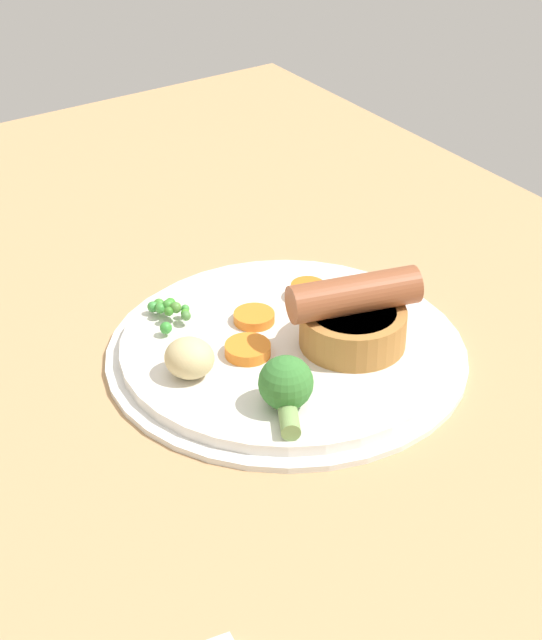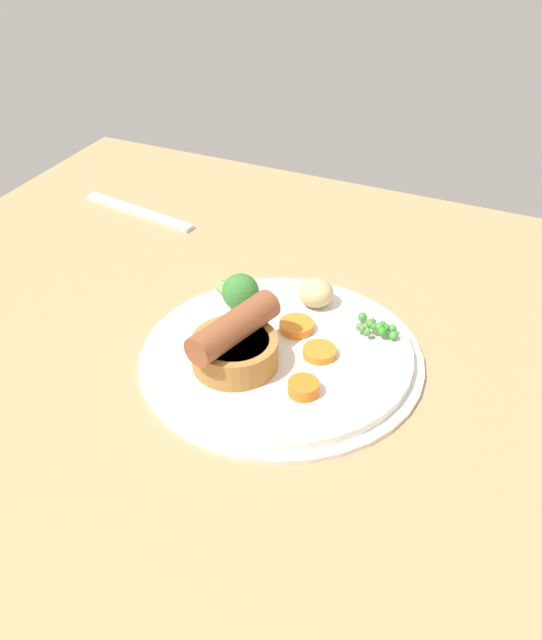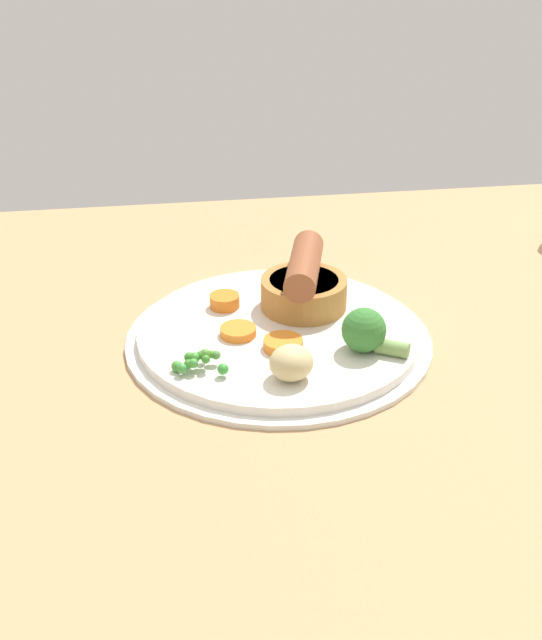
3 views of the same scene
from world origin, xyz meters
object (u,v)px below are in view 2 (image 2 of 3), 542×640
(broccoli_floret_near, at_px, (239,292))
(carrot_slice_2, at_px, (303,388))
(sausage_pudding, at_px, (235,344))
(potato_chunk_0, at_px, (316,293))
(fork, at_px, (139,212))
(carrot_slice_0, at_px, (320,352))
(dinner_plate, at_px, (281,355))
(carrot_slice_1, at_px, (296,326))
(pea_pile, at_px, (377,327))

(broccoli_floret_near, height_order, carrot_slice_2, broccoli_floret_near)
(sausage_pudding, relative_size, carrot_slice_2, 3.67)
(broccoli_floret_near, xyz_separation_m, carrot_slice_2, (0.12, -0.10, -0.01))
(broccoli_floret_near, bearing_deg, potato_chunk_0, 55.92)
(broccoli_floret_near, relative_size, fork, 0.33)
(broccoli_floret_near, height_order, carrot_slice_0, broccoli_floret_near)
(potato_chunk_0, distance_m, carrot_slice_2, 0.14)
(sausage_pudding, relative_size, carrot_slice_0, 3.20)
(potato_chunk_0, distance_m, fork, 0.33)
(sausage_pudding, distance_m, fork, 0.37)
(carrot_slice_0, relative_size, carrot_slice_2, 1.15)
(carrot_slice_0, bearing_deg, sausage_pudding, -146.48)
(dinner_plate, xyz_separation_m, carrot_slice_0, (0.04, 0.01, 0.01))
(potato_chunk_0, distance_m, carrot_slice_1, 0.05)
(potato_chunk_0, distance_m, carrot_slice_0, 0.09)
(pea_pile, relative_size, carrot_slice_2, 1.65)
(carrot_slice_1, relative_size, carrot_slice_2, 1.23)
(pea_pile, bearing_deg, potato_chunk_0, 162.30)
(sausage_pudding, relative_size, broccoli_floret_near, 1.79)
(broccoli_floret_near, height_order, potato_chunk_0, broccoli_floret_near)
(sausage_pudding, bearing_deg, broccoli_floret_near, 39.06)
(broccoli_floret_near, bearing_deg, pea_pile, 33.90)
(potato_chunk_0, bearing_deg, dinner_plate, -91.64)
(pea_pile, xyz_separation_m, carrot_slice_2, (-0.03, -0.11, -0.00))
(pea_pile, height_order, potato_chunk_0, potato_chunk_0)
(broccoli_floret_near, bearing_deg, carrot_slice_2, -12.04)
(carrot_slice_1, bearing_deg, broccoli_floret_near, 169.41)
(broccoli_floret_near, distance_m, potato_chunk_0, 0.08)
(dinner_plate, bearing_deg, carrot_slice_1, 87.86)
(dinner_plate, height_order, potato_chunk_0, potato_chunk_0)
(potato_chunk_0, height_order, carrot_slice_0, potato_chunk_0)
(sausage_pudding, relative_size, carrot_slice_1, 2.99)
(dinner_plate, xyz_separation_m, fork, (-0.30, 0.21, -0.00))
(potato_chunk_0, bearing_deg, pea_pile, -17.70)
(carrot_slice_1, xyz_separation_m, fork, (-0.31, 0.17, -0.02))
(sausage_pudding, bearing_deg, carrot_slice_0, -41.32)
(carrot_slice_0, relative_size, carrot_slice_1, 0.94)
(carrot_slice_0, bearing_deg, potato_chunk_0, 114.74)
(dinner_plate, xyz_separation_m, potato_chunk_0, (0.00, 0.09, 0.02))
(potato_chunk_0, bearing_deg, fork, 158.23)
(pea_pile, bearing_deg, sausage_pudding, -137.00)
(broccoli_floret_near, xyz_separation_m, potato_chunk_0, (0.07, 0.04, -0.00))
(carrot_slice_1, bearing_deg, potato_chunk_0, 88.70)
(sausage_pudding, height_order, pea_pile, sausage_pudding)
(pea_pile, height_order, carrot_slice_1, pea_pile)
(broccoli_floret_near, distance_m, carrot_slice_0, 0.12)
(carrot_slice_1, relative_size, fork, 0.20)
(carrot_slice_2, relative_size, fork, 0.16)
(broccoli_floret_near, distance_m, carrot_slice_2, 0.15)
(dinner_plate, xyz_separation_m, broccoli_floret_near, (-0.07, 0.05, 0.03))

